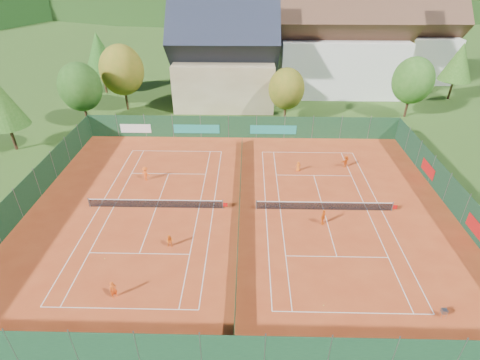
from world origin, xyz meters
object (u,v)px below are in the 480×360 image
Objects in this scene: player_right_far_b at (346,161)px; chalet at (225,60)px; player_right_far_a at (298,166)px; hotel_block_b at (407,42)px; player_left_near at (113,290)px; player_right_near at (323,217)px; hotel_block_a at (341,47)px; player_left_mid at (170,241)px; ball_hopper at (444,311)px; player_left_far at (145,174)px.

chalet is at bearing -92.79° from player_right_far_b.
hotel_block_b is at bearing -131.40° from player_right_far_a.
player_right_far_b is at bearing -55.47° from chalet.
player_left_near is 18.34m from player_right_near.
hotel_block_a is at bearing -117.18° from player_right_far_a.
player_right_near reaches higher than player_left_mid.
player_left_mid is 13.57m from player_right_near.
player_right_far_a is at bearing 39.96° from player_right_near.
ball_hopper is at bearing -68.08° from chalet.
chalet is 35.85m from hotel_block_b.
player_left_near is 1.19× the size of player_left_mid.
player_left_near is 0.95× the size of player_right_near.
hotel_block_b is at bearing 56.64° from player_left_mid.
chalet reaches higher than player_left_near.
hotel_block_a is 30.98m from player_right_far_a.
player_left_near is at bearing -97.80° from chalet.
hotel_block_a is at bearing 20.36° from player_right_near.
player_left_mid is (-35.61, -49.52, -6.01)m from hotel_block_b.
player_right_far_a is (11.96, 12.89, -0.02)m from player_left_mid.
player_right_far_a is at bearing 13.72° from player_left_near.
ball_hopper is 20.60m from player_left_mid.
hotel_block_a is 53.36m from player_left_near.
player_left_mid is 0.80× the size of player_right_near.
player_left_far reaches higher than player_right_far_b.
player_right_near is at bearing -8.50° from player_left_near.
hotel_block_a is 28.66m from player_right_far_b.
chalet reaches higher than ball_hopper.
player_right_near is at bearing 88.52° from player_right_far_a.
hotel_block_a is 41.05m from player_left_far.
hotel_block_a is at bearing 25.36° from player_left_near.
chalet is 10.21× the size of player_left_far.
player_right_far_b is (20.43, 19.32, -0.02)m from player_left_near.
hotel_block_a is (19.00, 6.00, 0.76)m from chalet.
hotel_block_b is (14.00, 8.00, -0.76)m from hotel_block_a.
player_left_far is at bearing -105.98° from chalet.
hotel_block_b is 67.35m from player_left_near.
hotel_block_b is 58.63m from ball_hopper.
player_right_far_a is at bearing 111.31° from ball_hopper.
chalet is 0.94× the size of hotel_block_b.
player_left_near is 1.02× the size of player_right_far_b.
chalet is at bearing 45.25° from player_left_near.
hotel_block_a reaches higher than player_left_near.
chalet reaches higher than player_right_far_a.
player_left_mid is (-19.54, 6.54, 0.06)m from ball_hopper.
player_left_near is at bearing 6.09° from player_right_far_b.
hotel_block_b is 51.66m from player_right_near.
hotel_block_b is at bearing 17.93° from player_left_near.
player_left_near is at bearing 117.78° from player_left_far.
hotel_block_a is 47.30m from player_left_mid.
player_right_far_a is at bearing -149.76° from player_left_far.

